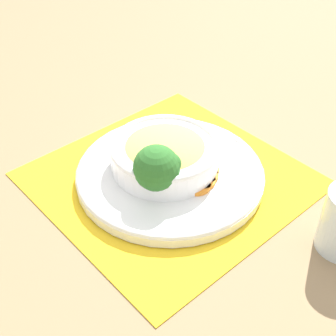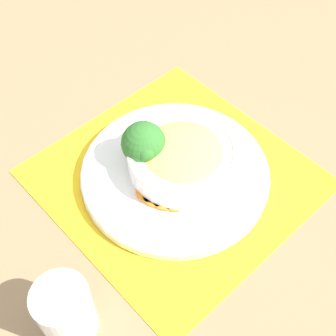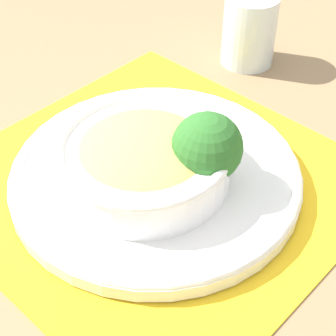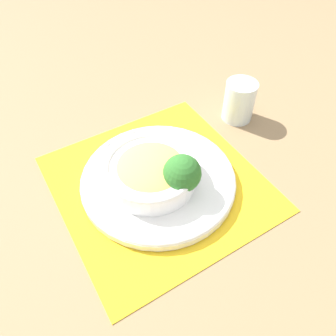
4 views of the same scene
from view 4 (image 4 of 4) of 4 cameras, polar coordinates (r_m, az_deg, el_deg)
The scene contains 10 objects.
ground_plane at distance 0.69m, azimuth -1.67°, elevation -2.71°, with size 4.00×4.00×0.00m, color #8C704C.
placemat at distance 0.69m, azimuth -1.67°, elevation -2.60°, with size 0.46×0.45×0.00m.
plate at distance 0.68m, azimuth -1.69°, elevation -1.89°, with size 0.32×0.32×0.02m.
bowl at distance 0.65m, azimuth -3.11°, elevation -0.26°, with size 0.18×0.18×0.05m.
broccoli_floret at distance 0.62m, azimuth 2.47°, elevation -0.93°, with size 0.07×0.07×0.08m.
carrot_slice_near at distance 0.69m, azimuth 2.36°, elevation 0.68°, with size 0.05×0.05×0.01m.
carrot_slice_middle at distance 0.70m, azimuth 1.53°, elevation 1.33°, with size 0.05×0.05×0.01m.
carrot_slice_far at distance 0.71m, azimuth 0.54°, elevation 1.81°, with size 0.05×0.05×0.01m.
carrot_slice_extra at distance 0.71m, azimuth -0.57°, elevation 2.10°, with size 0.05×0.05×0.01m.
water_glass at distance 0.83m, azimuth 12.23°, elevation 11.03°, with size 0.08×0.08×0.10m.
Camera 4 is at (0.41, -0.16, 0.53)m, focal length 35.00 mm.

